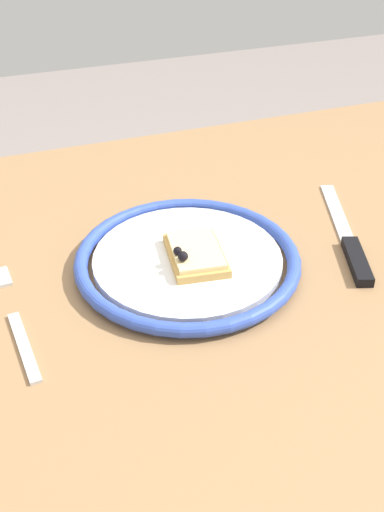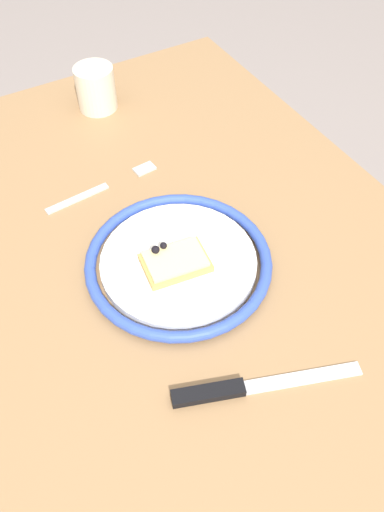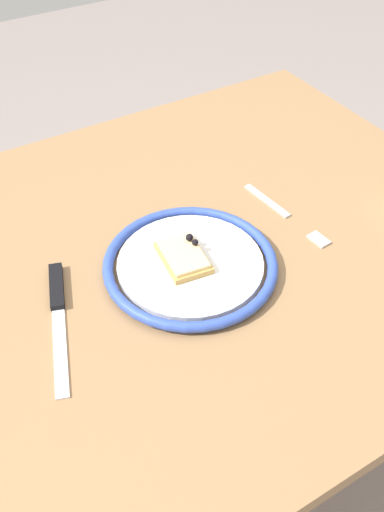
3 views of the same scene
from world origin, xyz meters
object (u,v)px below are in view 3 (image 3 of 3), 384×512
Objects in this scene: dining_table at (172,291)px; pizza_slice_near at (186,255)px; knife at (58,303)px; plate at (190,264)px; fork at (285,215)px.

pizza_slice_near reaches higher than dining_table.
pizza_slice_near is (-0.01, 0.04, 0.11)m from dining_table.
dining_table is 0.12m from pizza_slice_near.
plate is at bearing 170.29° from knife.
pizza_slice_near reaches higher than knife.
dining_table is 5.57× the size of fork.
plate is at bearing 7.71° from fork.
pizza_slice_near is 0.49× the size of fork.
knife is at bearing -9.71° from plate.
fork is at bearing 174.95° from dining_table.
dining_table is 0.22m from knife.
plate is (-0.01, 0.05, 0.10)m from dining_table.
knife is at bearing -7.33° from pizza_slice_near.
dining_table is at bearing -80.89° from plate.
pizza_slice_near is at bearing 97.64° from dining_table.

